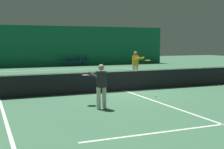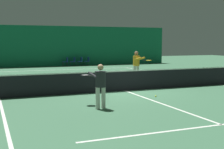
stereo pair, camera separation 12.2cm
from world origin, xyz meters
TOP-DOWN VIEW (x-y plane):
  - ground_plane at (0.00, 0.00)m, footprint 60.00×60.00m
  - backdrop_curtain at (0.00, 15.93)m, footprint 23.00×0.12m
  - court_line_baseline_far at (0.00, 11.90)m, footprint 11.00×0.10m
  - court_line_service_far at (0.00, 6.40)m, footprint 8.25×0.10m
  - court_line_service_near at (0.00, -6.40)m, footprint 8.25×0.10m
  - court_line_sideline_right at (5.50, 0.00)m, footprint 0.10×23.80m
  - court_line_centre at (0.00, 0.00)m, footprint 0.10×12.80m
  - tennis_net at (0.00, 0.00)m, footprint 12.00×0.10m
  - player_near at (-2.39, -3.18)m, footprint 0.69×1.33m
  - player_far at (2.44, 3.70)m, footprint 0.78×1.41m
  - courtside_chair_0 at (0.94, 15.38)m, footprint 0.44×0.44m
  - courtside_chair_1 at (1.62, 15.38)m, footprint 0.44×0.44m
  - courtside_chair_2 at (2.31, 15.38)m, footprint 0.44×0.44m
  - courtside_chair_3 at (3.00, 15.38)m, footprint 0.44×0.44m
  - tennis_ball at (0.51, -1.93)m, footprint 0.07×0.07m

SIDE VIEW (x-z plane):
  - ground_plane at x=0.00m, z-range 0.00..0.00m
  - court_line_baseline_far at x=0.00m, z-range 0.00..0.00m
  - court_line_service_far at x=0.00m, z-range 0.00..0.00m
  - court_line_service_near at x=0.00m, z-range 0.00..0.00m
  - court_line_sideline_right at x=5.50m, z-range 0.00..0.00m
  - court_line_centre at x=0.00m, z-range 0.00..0.00m
  - tennis_ball at x=0.51m, z-range 0.00..0.07m
  - courtside_chair_0 at x=0.94m, z-range 0.07..0.91m
  - courtside_chair_1 at x=1.62m, z-range 0.07..0.91m
  - courtside_chair_2 at x=2.31m, z-range 0.07..0.91m
  - courtside_chair_3 at x=3.00m, z-range 0.07..0.91m
  - tennis_net at x=0.00m, z-range -0.02..1.05m
  - player_near at x=-2.39m, z-range 0.13..1.65m
  - player_far at x=2.44m, z-range 0.14..1.84m
  - backdrop_curtain at x=0.00m, z-range 0.00..3.74m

